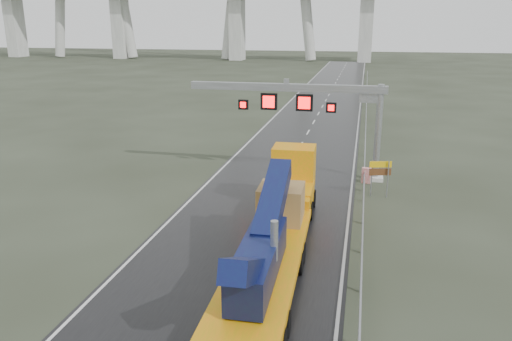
% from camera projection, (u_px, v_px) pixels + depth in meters
% --- Properties ---
extents(ground, '(400.00, 400.00, 0.00)m').
position_uv_depth(ground, '(221.00, 288.00, 22.32)').
color(ground, '#2A2F21').
rests_on(ground, ground).
extents(road, '(11.00, 200.00, 0.02)m').
position_uv_depth(road, '(314.00, 122.00, 59.80)').
color(road, black).
rests_on(road, ground).
extents(guardrail, '(0.20, 140.00, 1.40)m').
position_uv_depth(guardrail, '(365.00, 137.00, 48.99)').
color(guardrail, gray).
rests_on(guardrail, ground).
extents(sign_gantry, '(14.90, 1.20, 7.42)m').
position_uv_depth(sign_gantry, '(314.00, 104.00, 37.16)').
color(sign_gantry, '#B3B4AF').
rests_on(sign_gantry, ground).
extents(heavy_haul_truck, '(3.49, 20.27, 4.74)m').
position_uv_depth(heavy_haul_truck, '(277.00, 219.00, 25.33)').
color(heavy_haul_truck, orange).
rests_on(heavy_haul_truck, ground).
extents(exit_sign_pair, '(1.46, 0.44, 2.56)m').
position_uv_depth(exit_sign_pair, '(380.00, 172.00, 33.63)').
color(exit_sign_pair, gray).
rests_on(exit_sign_pair, ground).
extents(striped_barrier, '(0.72, 0.45, 1.15)m').
position_uv_depth(striped_barrier, '(366.00, 175.00, 36.96)').
color(striped_barrier, red).
rests_on(striped_barrier, ground).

